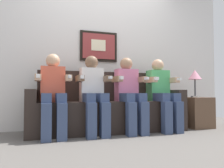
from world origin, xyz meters
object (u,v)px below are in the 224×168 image
object	(u,v)px
person_rightmost	(162,91)
spare_remote_on_table	(196,97)
person_right_center	(129,91)
couch	(108,110)
table_lamp	(195,76)
person_leftmost	(53,90)
person_left_center	(93,91)
side_table_right	(197,112)

from	to	relation	value
person_rightmost	spare_remote_on_table	distance (m)	0.65
person_rightmost	person_right_center	bearing A→B (deg)	180.00
couch	table_lamp	xyz separation A→B (m)	(1.50, -0.07, 0.55)
person_right_center	spare_remote_on_table	world-z (taller)	person_right_center
person_leftmost	table_lamp	world-z (taller)	person_leftmost
person_leftmost	person_left_center	world-z (taller)	same
person_leftmost	spare_remote_on_table	distance (m)	2.27
person_right_center	person_rightmost	distance (m)	0.54
table_lamp	spare_remote_on_table	world-z (taller)	table_lamp
couch	person_rightmost	distance (m)	0.88
spare_remote_on_table	side_table_right	bearing A→B (deg)	38.23
person_rightmost	spare_remote_on_table	bearing A→B (deg)	1.89
side_table_right	spare_remote_on_table	distance (m)	0.27
person_right_center	person_rightmost	size ratio (longest dim) A/B	1.00
couch	table_lamp	world-z (taller)	table_lamp
person_right_center	table_lamp	xyz separation A→B (m)	(1.23, 0.10, 0.25)
side_table_right	person_leftmost	bearing A→B (deg)	-178.48
person_rightmost	couch	bearing A→B (deg)	168.26
person_left_center	side_table_right	xyz separation A→B (m)	(1.78, 0.06, -0.36)
couch	spare_remote_on_table	xyz separation A→B (m)	(1.45, -0.15, 0.20)
person_left_center	spare_remote_on_table	world-z (taller)	person_left_center
person_right_center	table_lamp	bearing A→B (deg)	4.59
spare_remote_on_table	person_leftmost	bearing A→B (deg)	-179.46
couch	person_left_center	xyz separation A→B (m)	(-0.27, -0.17, 0.29)
person_rightmost	side_table_right	size ratio (longest dim) A/B	2.22
couch	table_lamp	distance (m)	1.60
side_table_right	spare_remote_on_table	bearing A→B (deg)	-141.77
person_left_center	side_table_right	size ratio (longest dim) A/B	2.22
side_table_right	table_lamp	world-z (taller)	table_lamp
couch	person_left_center	size ratio (longest dim) A/B	2.08
person_leftmost	spare_remote_on_table	world-z (taller)	person_leftmost
person_rightmost	side_table_right	distance (m)	0.78
person_rightmost	side_table_right	bearing A→B (deg)	5.06
couch	person_right_center	xyz separation A→B (m)	(0.27, -0.17, 0.29)
spare_remote_on_table	table_lamp	bearing A→B (deg)	58.15
person_leftmost	person_rightmost	world-z (taller)	same
couch	side_table_right	world-z (taller)	couch
person_left_center	person_right_center	bearing A→B (deg)	0.00
side_table_right	table_lamp	xyz separation A→B (m)	(-0.00, 0.04, 0.61)
person_right_center	side_table_right	bearing A→B (deg)	2.85
couch	person_leftmost	size ratio (longest dim) A/B	2.08
person_rightmost	side_table_right	world-z (taller)	person_rightmost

